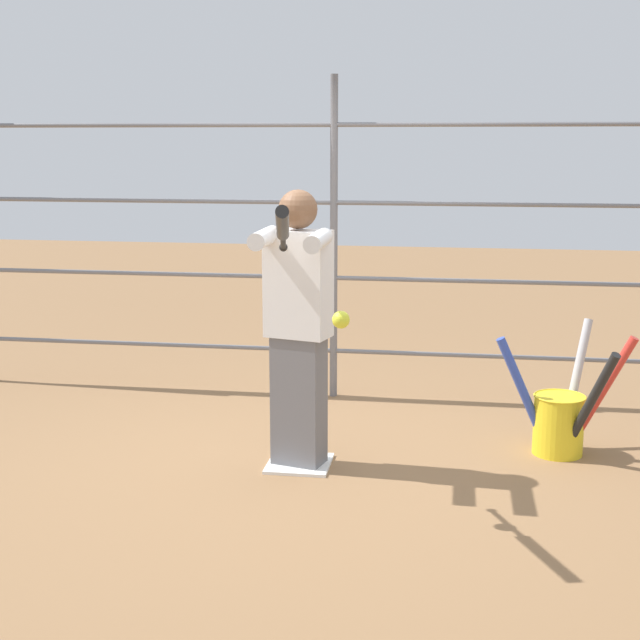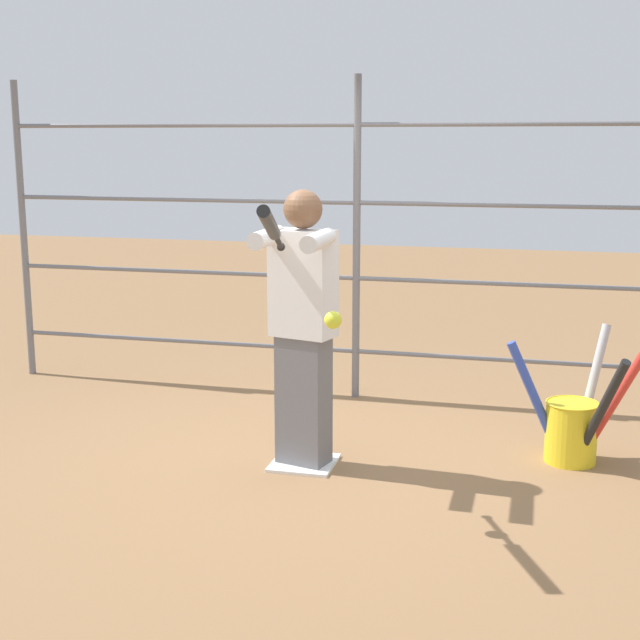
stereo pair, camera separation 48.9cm
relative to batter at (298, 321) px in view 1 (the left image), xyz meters
name	(u,v)px [view 1 (the left image)]	position (x,y,z in m)	size (l,w,h in m)	color
ground_plane	(299,465)	(0.00, -0.02, -0.95)	(24.00, 24.00, 0.00)	olive
home_plate	(299,463)	(0.00, -0.02, -0.94)	(0.40, 0.40, 0.02)	white
fence_backstop	(334,240)	(0.00, -1.62, 0.32)	(5.97, 0.06, 2.55)	slate
batter	(298,321)	(0.00, 0.00, 0.00)	(0.44, 0.67, 1.76)	slate
baseball_bat_swinging	(283,227)	(-0.09, 0.93, 0.67)	(0.21, 0.81, 0.32)	black
softball_in_flight	(341,320)	(-0.36, 0.68, 0.16)	(0.10, 0.10, 0.10)	yellow
bat_bucket	(561,418)	(-1.68, -0.49, -0.70)	(0.89, 0.76, 0.87)	yellow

